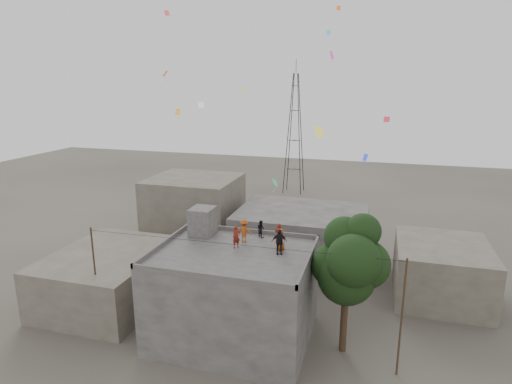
% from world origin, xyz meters
% --- Properties ---
extents(ground, '(140.00, 140.00, 0.00)m').
position_xyz_m(ground, '(0.00, 0.00, 0.00)').
color(ground, '#403C34').
rests_on(ground, ground).
extents(main_building, '(10.00, 8.00, 6.10)m').
position_xyz_m(main_building, '(0.00, 0.00, 3.05)').
color(main_building, '#454240').
rests_on(main_building, ground).
extents(parapet, '(10.00, 8.00, 0.30)m').
position_xyz_m(parapet, '(0.00, 0.00, 6.25)').
color(parapet, '#454240').
rests_on(parapet, main_building).
extents(stair_head_box, '(1.60, 1.80, 2.00)m').
position_xyz_m(stair_head_box, '(-3.20, 2.60, 7.10)').
color(stair_head_box, '#454240').
rests_on(stair_head_box, main_building).
extents(neighbor_west, '(8.00, 10.00, 4.00)m').
position_xyz_m(neighbor_west, '(-11.00, 2.00, 2.00)').
color(neighbor_west, '#574E44').
rests_on(neighbor_west, ground).
extents(neighbor_north, '(12.00, 9.00, 5.00)m').
position_xyz_m(neighbor_north, '(2.00, 14.00, 2.50)').
color(neighbor_north, '#454240').
rests_on(neighbor_north, ground).
extents(neighbor_northwest, '(9.00, 8.00, 7.00)m').
position_xyz_m(neighbor_northwest, '(-10.00, 16.00, 3.50)').
color(neighbor_northwest, '#574E44').
rests_on(neighbor_northwest, ground).
extents(neighbor_east, '(7.00, 8.00, 4.40)m').
position_xyz_m(neighbor_east, '(14.00, 10.00, 2.20)').
color(neighbor_east, '#574E44').
rests_on(neighbor_east, ground).
extents(tree, '(4.90, 4.60, 9.10)m').
position_xyz_m(tree, '(7.37, 0.60, 6.10)').
color(tree, black).
rests_on(tree, ground).
extents(utility_line, '(20.12, 0.62, 7.40)m').
position_xyz_m(utility_line, '(0.50, -1.25, 3.83)').
color(utility_line, black).
rests_on(utility_line, ground).
extents(transmission_tower, '(2.97, 2.97, 20.01)m').
position_xyz_m(transmission_tower, '(-4.00, 40.00, 9.07)').
color(transmission_tower, black).
rests_on(transmission_tower, ground).
extents(person_red_adult, '(0.66, 0.50, 1.64)m').
position_xyz_m(person_red_adult, '(2.61, 1.82, 6.92)').
color(person_red_adult, maroon).
rests_on(person_red_adult, main_building).
extents(person_orange_child, '(0.84, 0.69, 1.49)m').
position_xyz_m(person_orange_child, '(2.84, 1.25, 6.84)').
color(person_orange_child, '#9A4111').
rests_on(person_orange_child, main_building).
extents(person_dark_child, '(0.76, 0.73, 1.23)m').
position_xyz_m(person_dark_child, '(0.94, 3.28, 6.71)').
color(person_dark_child, black).
rests_on(person_dark_child, main_building).
extents(person_dark_adult, '(1.06, 0.71, 1.67)m').
position_xyz_m(person_dark_adult, '(2.89, 0.64, 6.93)').
color(person_dark_adult, black).
rests_on(person_dark_adult, main_building).
extents(person_orange_adult, '(1.05, 0.62, 1.60)m').
position_xyz_m(person_orange_adult, '(0.10, 2.06, 6.90)').
color(person_orange_adult, '#AD4A13').
rests_on(person_orange_adult, main_building).
extents(person_red_child, '(0.64, 0.65, 1.51)m').
position_xyz_m(person_red_child, '(-0.07, 0.90, 6.85)').
color(person_red_child, maroon).
rests_on(person_red_child, main_building).
extents(kites, '(17.03, 17.96, 12.90)m').
position_xyz_m(kites, '(0.98, 6.95, 16.12)').
color(kites, orange).
rests_on(kites, ground).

